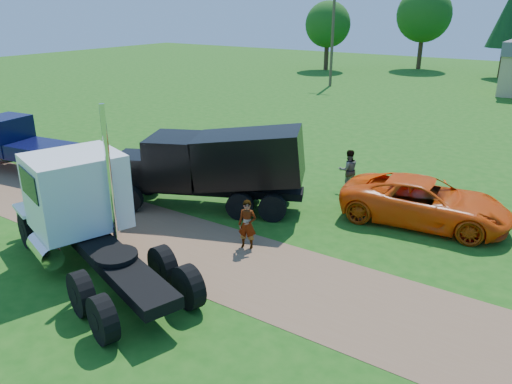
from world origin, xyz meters
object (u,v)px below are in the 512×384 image
Objects in this scene: orange_pickup at (425,202)px; spectator_a at (247,225)px; black_dump_truck at (215,164)px; navy_truck at (15,144)px; white_semi_tractor at (79,208)px.

orange_pickup is 6.92m from spectator_a.
spectator_a is at bearing 135.01° from orange_pickup.
black_dump_truck reaches higher than orange_pickup.
navy_truck is 19.25m from orange_pickup.
black_dump_truck is 11.32m from navy_truck.
spectator_a is at bearing -10.54° from navy_truck.
black_dump_truck reaches higher than navy_truck.
navy_truck is (-11.18, -1.66, -0.50)m from black_dump_truck.
white_semi_tractor is 5.41m from spectator_a.
spectator_a reaches higher than orange_pickup.
white_semi_tractor is 12.24m from orange_pickup.
orange_pickup is at bearing 6.33° from navy_truck.
white_semi_tractor is at bearing -156.70° from spectator_a.
navy_truck is 1.01× the size of orange_pickup.
orange_pickup is at bearing -1.71° from black_dump_truck.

